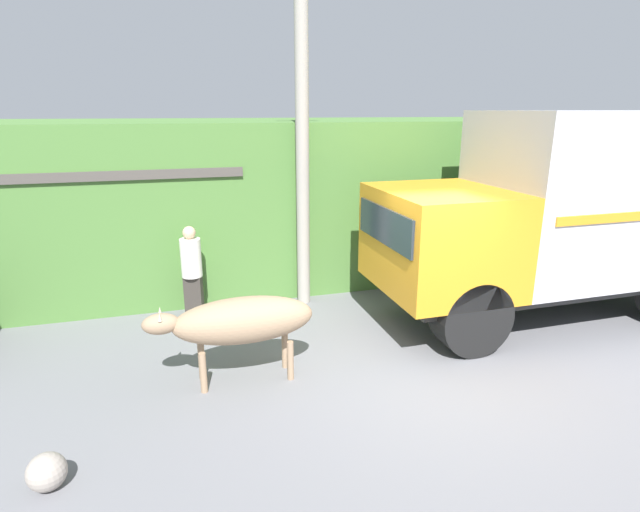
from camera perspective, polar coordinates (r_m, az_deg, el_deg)
ground_plane at (r=7.35m, az=10.70°, el=-13.05°), size 60.00×60.00×0.00m
hillside_embankment at (r=12.33m, az=-1.91°, el=7.51°), size 32.00×5.61×3.35m
building_backdrop at (r=10.59m, az=-22.56°, el=2.80°), size 4.81×2.70×2.60m
cargo_truck at (r=9.67m, az=26.99°, el=4.79°), size 6.44×2.32×3.56m
brown_cow at (r=6.78m, az=-9.06°, el=-7.37°), size 2.23×0.63×1.20m
pedestrian_on_hill at (r=8.97m, az=-14.44°, el=-1.41°), size 0.44×0.44×1.67m
utility_pole at (r=9.04m, az=-2.05°, el=14.40°), size 0.90×0.24×6.31m
roadside_rock at (r=5.92m, az=-28.77°, el=-20.81°), size 0.38×0.38×0.38m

